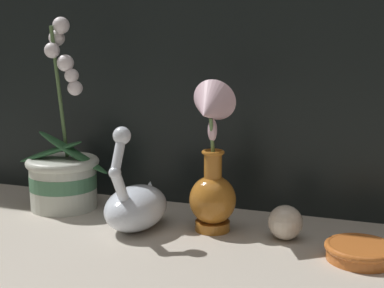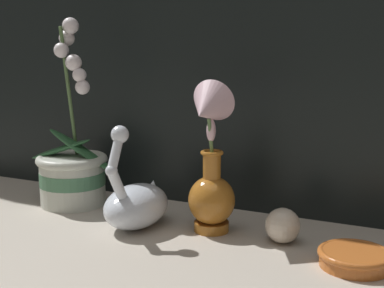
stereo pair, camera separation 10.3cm
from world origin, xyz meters
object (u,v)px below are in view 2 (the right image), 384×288
object	(u,v)px
swan_figurine	(137,202)
blue_vase	(210,169)
amber_dish	(355,257)
glass_sphere	(283,225)
orchid_potted_plant	(72,169)

from	to	relation	value
swan_figurine	blue_vase	bearing A→B (deg)	12.20
blue_vase	amber_dish	world-z (taller)	blue_vase
glass_sphere	amber_dish	bearing A→B (deg)	-22.13
orchid_potted_plant	amber_dish	xyz separation A→B (m)	(0.64, -0.09, -0.07)
orchid_potted_plant	amber_dish	world-z (taller)	orchid_potted_plant
amber_dish	glass_sphere	bearing A→B (deg)	157.87
swan_figurine	glass_sphere	xyz separation A→B (m)	(0.29, 0.04, -0.02)
blue_vase	glass_sphere	distance (m)	0.17
orchid_potted_plant	glass_sphere	xyz separation A→B (m)	(0.50, -0.03, -0.05)
orchid_potted_plant	swan_figurine	xyz separation A→B (m)	(0.21, -0.07, -0.03)
glass_sphere	orchid_potted_plant	bearing A→B (deg)	176.51
orchid_potted_plant	blue_vase	xyz separation A→B (m)	(0.36, -0.04, 0.04)
swan_figurine	blue_vase	size ratio (longest dim) A/B	0.72
blue_vase	glass_sphere	world-z (taller)	blue_vase
orchid_potted_plant	swan_figurine	distance (m)	0.23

